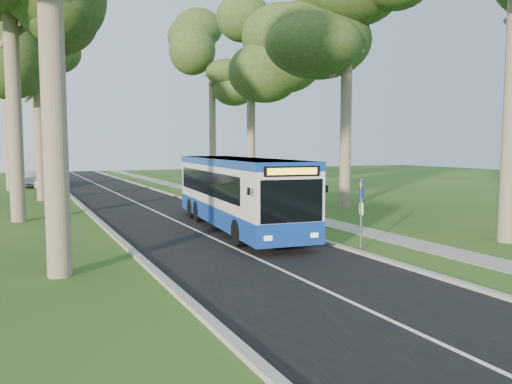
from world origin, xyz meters
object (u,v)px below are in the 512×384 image
Objects in this scene: bus at (237,193)px; car_silver at (32,179)px; litter_bin at (290,218)px; car_white at (51,180)px; bus_shelter at (280,179)px; bus_stop_sign at (361,206)px.

bus is 2.71× the size of car_silver.
litter_bin is at bearing -7.44° from bus.
car_white is at bearing 106.54° from litter_bin.
bus_stop_sign is at bearing -109.06° from bus_shelter.
car_white reaches higher than litter_bin.
bus_shelter is (3.76, 3.02, 0.34)m from bus.
bus reaches higher than car_silver.
bus is 28.47m from car_white.
bus_shelter is at bearing -62.46° from car_silver.
car_silver is at bearing 103.65° from bus_shelter.
bus_shelter reaches higher than car_silver.
bus_stop_sign reaches higher than car_silver.
car_white is (-8.24, 33.79, -0.87)m from bus_stop_sign.
car_white is at bearing 108.04° from bus.
litter_bin is (-1.40, -3.58, -1.53)m from bus_shelter.
bus_shelter is at bearing 98.17° from bus_stop_sign.
bus_stop_sign is 37.30m from car_silver.
car_white is 2.66m from car_silver.
bus is at bearing 166.80° from litter_bin.
car_white is at bearing 121.81° from bus_stop_sign.
litter_bin is at bearing 106.19° from bus_stop_sign.
bus is at bearing -71.08° from car_silver.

